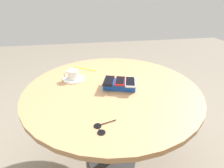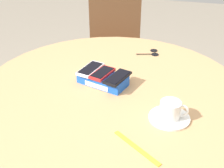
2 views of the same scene
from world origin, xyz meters
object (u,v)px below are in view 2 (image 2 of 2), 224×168
(sunglasses, at_px, (153,53))
(phone_black, at_px, (118,77))
(phone_white, at_px, (90,69))
(lanyard_strap, at_px, (136,148))
(chair_near_window, at_px, (115,45))
(phone_red, at_px, (102,73))
(phone_box, at_px, (103,79))
(round_table, at_px, (112,105))
(saucer, at_px, (169,118))
(coffee_cup, at_px, (171,109))

(sunglasses, bearing_deg, phone_black, -104.22)
(phone_white, relative_size, lanyard_strap, 0.73)
(chair_near_window, bearing_deg, phone_red, -79.05)
(phone_black, distance_m, chair_near_window, 1.07)
(phone_red, height_order, sunglasses, phone_red)
(chair_near_window, bearing_deg, phone_box, -78.96)
(phone_red, relative_size, sunglasses, 1.19)
(phone_red, height_order, chair_near_window, chair_near_window)
(phone_box, distance_m, phone_white, 0.07)
(lanyard_strap, distance_m, sunglasses, 0.74)
(round_table, distance_m, chair_near_window, 1.04)
(phone_white, relative_size, saucer, 0.99)
(phone_red, xyz_separation_m, phone_black, (0.07, -0.02, -0.00))
(phone_red, distance_m, chair_near_window, 1.04)
(phone_black, relative_size, chair_near_window, 0.17)
(phone_black, bearing_deg, phone_red, 166.05)
(lanyard_strap, bearing_deg, sunglasses, 93.81)
(lanyard_strap, relative_size, sunglasses, 1.81)
(phone_white, distance_m, saucer, 0.42)
(lanyard_strap, bearing_deg, phone_box, 120.78)
(phone_black, bearing_deg, phone_white, 162.55)
(phone_white, relative_size, phone_red, 1.11)
(phone_box, distance_m, sunglasses, 0.41)
(phone_black, bearing_deg, saucer, -34.77)
(phone_black, xyz_separation_m, chair_near_window, (-0.26, 0.99, -0.30))
(round_table, xyz_separation_m, chair_near_window, (-0.24, 1.00, -0.16))
(round_table, height_order, phone_box, phone_box)
(coffee_cup, bearing_deg, round_table, 149.17)
(coffee_cup, bearing_deg, sunglasses, 104.21)
(phone_box, relative_size, phone_red, 1.69)
(phone_black, height_order, sunglasses, phone_black)
(phone_black, height_order, saucer, phone_black)
(phone_box, bearing_deg, coffee_cup, -30.22)
(phone_black, bearing_deg, coffee_cup, -34.47)
(round_table, relative_size, phone_white, 7.67)
(phone_black, height_order, chair_near_window, chair_near_window)
(sunglasses, bearing_deg, lanyard_strap, -86.19)
(phone_box, distance_m, saucer, 0.35)
(phone_black, bearing_deg, lanyard_strap, -67.13)
(phone_red, bearing_deg, phone_black, -13.95)
(saucer, bearing_deg, round_table, 148.91)
(round_table, relative_size, sunglasses, 10.12)
(phone_box, bearing_deg, phone_white, 157.88)
(phone_red, relative_size, lanyard_strap, 0.65)
(round_table, relative_size, phone_box, 5.05)
(phone_white, height_order, chair_near_window, chair_near_window)
(round_table, relative_size, phone_red, 8.54)
(lanyard_strap, bearing_deg, coffee_cup, 64.08)
(phone_white, bearing_deg, saucer, -29.09)
(phone_box, bearing_deg, round_table, -26.77)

